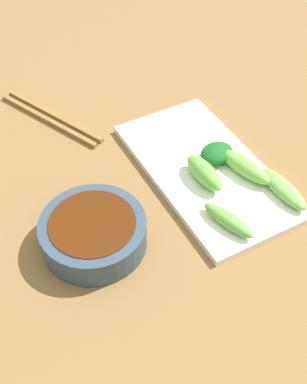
# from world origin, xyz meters

# --- Properties ---
(tabletop) EXTENTS (2.10, 2.10, 0.02)m
(tabletop) POSITION_xyz_m (0.00, 0.00, 0.01)
(tabletop) COLOR brown
(tabletop) RESTS_ON ground
(sauce_bowl) EXTENTS (0.15, 0.15, 0.05)m
(sauce_bowl) POSITION_xyz_m (-0.13, -0.02, 0.04)
(sauce_bowl) COLOR #314559
(sauce_bowl) RESTS_ON tabletop
(serving_plate) EXTENTS (0.17, 0.32, 0.01)m
(serving_plate) POSITION_xyz_m (0.09, 0.02, 0.03)
(serving_plate) COLOR white
(serving_plate) RESTS_ON tabletop
(broccoli_stalk_0) EXTENTS (0.05, 0.09, 0.02)m
(broccoli_stalk_0) POSITION_xyz_m (0.05, -0.09, 0.04)
(broccoli_stalk_0) COLOR #62A846
(broccoli_stalk_0) RESTS_ON serving_plate
(broccoli_stalk_1) EXTENTS (0.03, 0.08, 0.03)m
(broccoli_stalk_1) POSITION_xyz_m (0.07, -0.00, 0.05)
(broccoli_stalk_1) COLOR #6BBC48
(broccoli_stalk_1) RESTS_ON serving_plate
(broccoli_stalk_2) EXTENTS (0.05, 0.10, 0.03)m
(broccoli_stalk_2) POSITION_xyz_m (0.13, -0.02, 0.05)
(broccoli_stalk_2) COLOR #74B949
(broccoli_stalk_2) RESTS_ON serving_plate
(broccoli_leafy_3) EXTENTS (0.06, 0.06, 0.02)m
(broccoli_leafy_3) POSITION_xyz_m (0.11, 0.03, 0.04)
(broccoli_leafy_3) COLOR #185B21
(broccoli_leafy_3) RESTS_ON serving_plate
(broccoli_stalk_4) EXTENTS (0.03, 0.10, 0.02)m
(broccoli_stalk_4) POSITION_xyz_m (0.16, -0.08, 0.04)
(broccoli_stalk_4) COLOR #70B552
(broccoli_stalk_4) RESTS_ON serving_plate
(chopsticks) EXTENTS (0.12, 0.22, 0.01)m
(chopsticks) POSITION_xyz_m (-0.08, 0.27, 0.02)
(chopsticks) COLOR olive
(chopsticks) RESTS_ON tabletop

